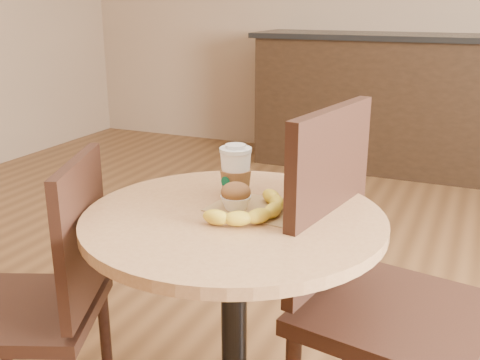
{
  "coord_description": "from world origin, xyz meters",
  "views": [
    {
      "loc": [
        0.59,
        -1.24,
        1.27
      ],
      "look_at": [
        0.03,
        0.02,
        0.83
      ],
      "focal_mm": 42.0,
      "sensor_mm": 36.0,
      "label": 1
    }
  ],
  "objects": [
    {
      "name": "muffin",
      "position": [
        0.03,
        0.01,
        0.79
      ],
      "size": [
        0.08,
        0.08,
        0.07
      ],
      "color": "white",
      "rests_on": "kraft_bag"
    },
    {
      "name": "cafe_table",
      "position": [
        0.03,
        -0.02,
        0.56
      ],
      "size": [
        0.78,
        0.78,
        0.75
      ],
      "color": "black",
      "rests_on": "ground"
    },
    {
      "name": "kraft_bag",
      "position": [
        0.08,
        0.04,
        0.75
      ],
      "size": [
        0.26,
        0.2,
        0.0
      ],
      "primitive_type": "cube",
      "rotation": [
        0.0,
        0.0,
        -0.11
      ],
      "color": "#99774A",
      "rests_on": "cafe_table"
    },
    {
      "name": "coffee_cup",
      "position": [
        -0.02,
        0.11,
        0.82
      ],
      "size": [
        0.09,
        0.09,
        0.15
      ],
      "rotation": [
        0.0,
        0.0,
        -0.27
      ],
      "color": "white",
      "rests_on": "cafe_table"
    },
    {
      "name": "banana",
      "position": [
        0.08,
        -0.01,
        0.77
      ],
      "size": [
        0.27,
        0.32,
        0.04
      ],
      "primitive_type": null,
      "rotation": [
        0.0,
        0.0,
        -0.43
      ],
      "color": "yellow",
      "rests_on": "kraft_bag"
    },
    {
      "name": "chair_right",
      "position": [
        0.37,
        0.09,
        0.56
      ],
      "size": [
        0.52,
        0.52,
        1.02
      ],
      "rotation": [
        0.0,
        0.0,
        1.4
      ],
      "color": "black",
      "rests_on": "ground"
    },
    {
      "name": "chair_left",
      "position": [
        -0.46,
        -0.18,
        0.48
      ],
      "size": [
        0.51,
        0.51,
        0.88
      ],
      "rotation": [
        0.0,
        0.0,
        -1.18
      ],
      "color": "black",
      "rests_on": "ground"
    },
    {
      "name": "service_counter",
      "position": [
        0.0,
        3.18,
        0.52
      ],
      "size": [
        2.3,
        0.65,
        1.04
      ],
      "color": "black",
      "rests_on": "ground"
    }
  ]
}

